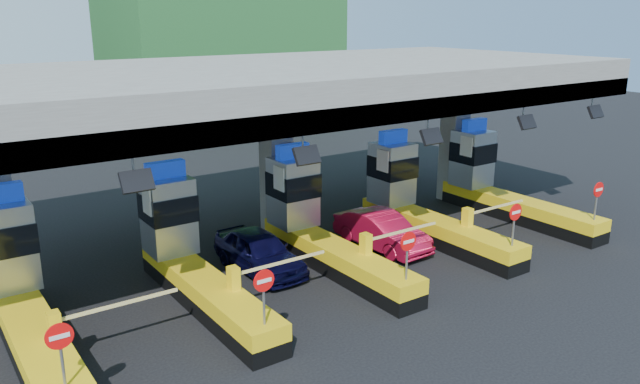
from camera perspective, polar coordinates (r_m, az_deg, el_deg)
ground at (r=23.14m, az=0.01°, el=-6.45°), size 120.00×120.00×0.00m
toll_canopy at (r=23.95m, az=-3.98°, el=9.47°), size 28.00×12.09×7.00m
toll_lane_far_left at (r=19.43m, az=-25.74°, el=-8.21°), size 4.43×8.00×4.16m
toll_lane_left at (r=20.62m, az=-11.96°, el=-5.53°), size 4.43×8.00×4.16m
toll_lane_center at (r=22.86m, az=-0.39°, el=-3.00°), size 4.43×8.00×4.16m
toll_lane_right at (r=25.89m, az=8.76°, el=-0.89°), size 4.43×8.00×4.16m
toll_lane_far_right at (r=29.46m, az=15.84°, el=0.75°), size 4.43×8.00×4.16m
van at (r=22.26m, az=-5.56°, el=-5.42°), size 1.86×4.37×1.47m
red_car at (r=24.41m, az=5.67°, el=-3.54°), size 1.67×4.35×1.41m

